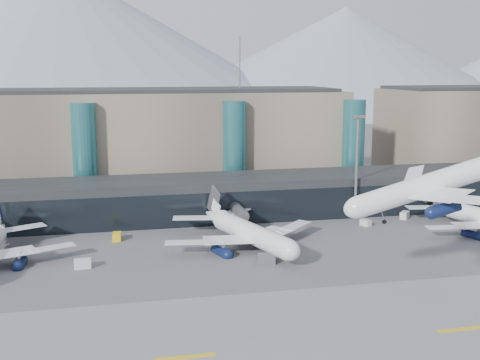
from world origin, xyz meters
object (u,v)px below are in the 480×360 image
Objects in this scene: veh_d at (405,215)px; veh_h at (282,246)px; jet_parked_mid at (243,224)px; lightmast_mid at (357,162)px; veh_c at (266,259)px; veh_b at (117,237)px; hero_jet at (442,177)px; veh_g at (366,223)px; veh_a at (83,264)px.

veh_d is 0.83× the size of veh_h.
jet_parked_mid is 10.14× the size of veh_h.
lightmast_mid is 0.68× the size of jet_parked_mid.
veh_b is at bearing 151.73° from veh_c.
veh_b is at bearing 135.67° from veh_d.
veh_h is at bearing -145.77° from jet_parked_mid.
lightmast_mid is 43.58m from veh_c.
lightmast_mid is 8.37× the size of veh_d.
jet_parked_mid reaches higher than veh_c.
hero_jet is 10.23× the size of veh_d.
hero_jet reaches higher than veh_d.
jet_parked_mid is 11.02× the size of veh_c.
veh_h is (6.99, -5.40, -3.52)m from jet_parked_mid.
lightmast_mid reaches higher than veh_g.
veh_a is (-64.30, -23.80, -13.55)m from lightmast_mid.
veh_c is at bearing -168.94° from veh_h.
veh_h is (32.92, -14.61, 0.18)m from veh_b.
hero_jet reaches higher than lightmast_mid.
veh_c is at bearing 164.09° from veh_d.
veh_d is (12.35, -2.00, -13.55)m from lightmast_mid.
hero_jet is 9.22× the size of veh_c.
jet_parked_mid is at bearing 12.76° from veh_a.
veh_c is 1.35× the size of veh_g.
lightmast_mid is at bearing 53.81° from veh_c.
lightmast_mid is 52.22m from hero_jet.
veh_b is 70.27m from veh_d.
jet_parked_mid is at bearing 149.17° from veh_d.
veh_d is 13.08m from veh_g.
veh_c reaches higher than veh_b.
hero_jet is at bearing -128.18° from veh_b.
veh_b is 35.46m from veh_c.
veh_c is (-22.31, 22.83, -19.10)m from hero_jet.
veh_g is at bearing -13.92° from veh_h.
veh_d is at bearing -82.66° from veh_b.
veh_b is (-57.78, -6.35, -13.58)m from lightmast_mid.
veh_a is 1.06× the size of veh_b.
hero_jet reaches higher than jet_parked_mid.
veh_b is 57.83m from veh_g.
veh_b is 1.16× the size of veh_g.
hero_jet reaches higher than veh_b.
veh_a is at bearing 139.93° from veh_h.
veh_h is at bearing -83.42° from veh_g.
veh_d is at bearing 75.65° from hero_jet.
lightmast_mid reaches higher than veh_d.
veh_b is (-25.92, 9.21, -3.70)m from jet_parked_mid.
hero_jet is 10.74× the size of veh_b.
lightmast_mid reaches higher than veh_c.
hero_jet is 69.94m from veh_b.
veh_h is at bearing -110.14° from veh_b.
veh_b is (6.51, 17.44, -0.02)m from veh_a.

